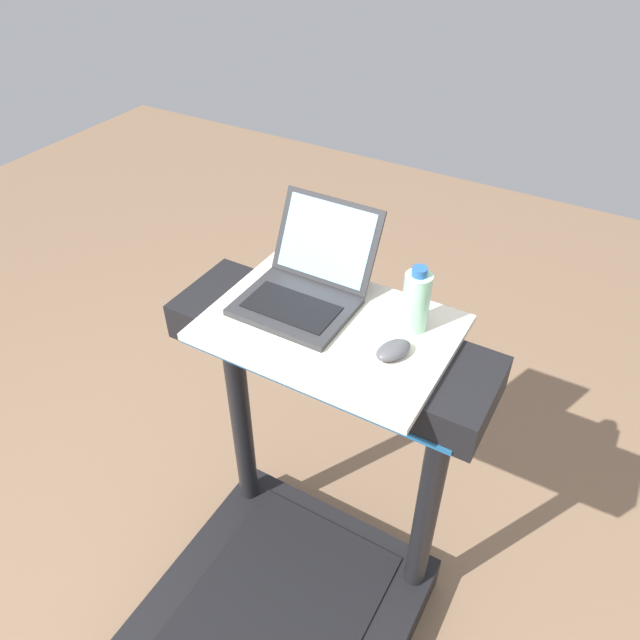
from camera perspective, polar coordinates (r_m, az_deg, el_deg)
name	(u,v)px	position (r m, az deg, el deg)	size (l,w,h in m)	color
desk_board	(330,327)	(1.57, 0.91, -0.71)	(0.64, 0.46, 0.02)	beige
laptop	(305,284)	(1.63, -1.40, 3.41)	(0.30, 0.35, 0.23)	#2D2D30
computer_mouse	(393,350)	(1.48, 6.97, -2.84)	(0.06, 0.10, 0.03)	#4C4C51
water_bottle	(416,301)	(1.53, 9.09, 1.80)	(0.07, 0.07, 0.18)	#9EDBB2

